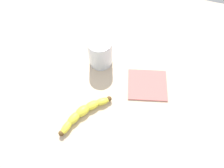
% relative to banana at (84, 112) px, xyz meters
% --- Properties ---
extents(wooden_tabletop, '(1.20, 1.20, 0.03)m').
position_rel_banana_xyz_m(wooden_tabletop, '(0.07, 0.04, -0.03)').
color(wooden_tabletop, '#C4AD8F').
rests_on(wooden_tabletop, ground).
extents(banana, '(0.17, 0.13, 0.03)m').
position_rel_banana_xyz_m(banana, '(0.00, 0.00, 0.00)').
color(banana, yellow).
rests_on(banana, wooden_tabletop).
extents(smoothie_glass, '(0.09, 0.09, 0.12)m').
position_rel_banana_xyz_m(smoothie_glass, '(0.22, 0.01, 0.04)').
color(smoothie_glass, silver).
rests_on(smoothie_glass, wooden_tabletop).
extents(folded_napkin, '(0.15, 0.16, 0.01)m').
position_rel_banana_xyz_m(folded_napkin, '(0.17, -0.18, -0.01)').
color(folded_napkin, '#BC6660').
rests_on(folded_napkin, wooden_tabletop).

